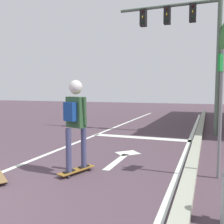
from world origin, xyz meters
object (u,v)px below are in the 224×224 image
Objects in this scene: traffic_signal_mast at (188,33)px; street_sign_post at (221,96)px; skater at (75,113)px; skateboard at (77,170)px.

street_sign_post is (1.00, -4.96, -2.20)m from traffic_signal_mast.
traffic_signal_mast is (1.63, 5.68, 2.53)m from skater.
skater is 2.75m from street_sign_post.
traffic_signal_mast reaches higher than skateboard.
skateboard is 0.17× the size of traffic_signal_mast.
skateboard is 0.36× the size of street_sign_post.
traffic_signal_mast is (1.63, 5.67, 3.69)m from skateboard.
skater is 0.34× the size of traffic_signal_mast.
street_sign_post reaches higher than skater.
traffic_signal_mast is 5.52m from street_sign_post.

